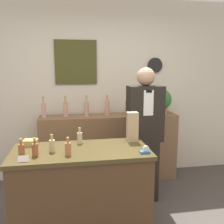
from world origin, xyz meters
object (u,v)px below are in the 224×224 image
Objects in this scene: shopkeeper at (144,136)px; potted_plant at (161,101)px; paper_bag at (132,127)px; tape_dispenser at (145,151)px.

shopkeeper is 4.51× the size of potted_plant.
paper_bag is 3.54× the size of tape_dispenser.
shopkeeper reaches higher than paper_bag.
potted_plant is at bearing 54.05° from shopkeeper.
potted_plant is 1.23m from paper_bag.
potted_plant is 1.18× the size of paper_bag.
tape_dispenser is at bearing -106.72° from shopkeeper.
paper_bag is 0.42m from tape_dispenser.
shopkeeper is 5.35× the size of paper_bag.
shopkeeper is at bearing 73.28° from tape_dispenser.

